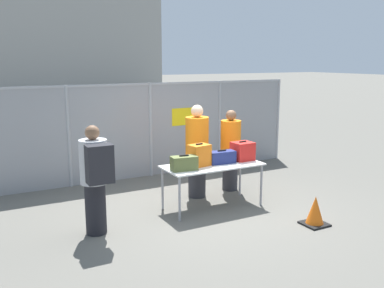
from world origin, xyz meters
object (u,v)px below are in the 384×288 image
object	(u,v)px
suitcase_navy	(222,157)
inspection_table	(213,168)
suitcase_orange	(199,155)
security_worker_near	(197,150)
suitcase_olive	(184,163)
traveler_hooded	(95,176)
security_worker_far	(230,149)
traffic_cone	(315,212)
suitcase_red	(243,151)
utility_trailer	(176,141)

from	to	relation	value
suitcase_navy	inspection_table	bearing A→B (deg)	-176.08
suitcase_orange	security_worker_near	world-z (taller)	security_worker_near
suitcase_olive	suitcase_orange	world-z (taller)	suitcase_orange
traveler_hooded	security_worker_near	bearing A→B (deg)	12.93
suitcase_olive	security_worker_far	size ratio (longest dim) A/B	0.28
suitcase_navy	traveler_hooded	world-z (taller)	traveler_hooded
suitcase_navy	traffic_cone	distance (m)	1.84
suitcase_navy	traffic_cone	world-z (taller)	suitcase_navy
suitcase_navy	suitcase_red	size ratio (longest dim) A/B	1.31
suitcase_olive	utility_trailer	xyz separation A→B (m)	(1.89, 4.16, -0.49)
suitcase_red	suitcase_orange	bearing A→B (deg)	-179.86
security_worker_near	utility_trailer	size ratio (longest dim) A/B	0.46
inspection_table	suitcase_orange	xyz separation A→B (m)	(-0.25, 0.04, 0.25)
suitcase_orange	suitcase_olive	bearing A→B (deg)	-160.04
inspection_table	suitcase_red	xyz separation A→B (m)	(0.66, 0.04, 0.23)
suitcase_navy	suitcase_red	distance (m)	0.47
suitcase_olive	suitcase_navy	size ratio (longest dim) A/B	0.92
inspection_table	traffic_cone	world-z (taller)	inspection_table
inspection_table	suitcase_red	distance (m)	0.70
suitcase_olive	suitcase_orange	distance (m)	0.40
inspection_table	traveler_hooded	distance (m)	2.17
traveler_hooded	security_worker_far	distance (m)	3.14
inspection_table	traffic_cone	distance (m)	1.87
suitcase_orange	security_worker_far	distance (m)	1.30
security_worker_far	traffic_cone	xyz separation A→B (m)	(0.15, -2.22, -0.62)
suitcase_navy	security_worker_near	xyz separation A→B (m)	(-0.15, 0.64, 0.02)
traveler_hooded	security_worker_far	size ratio (longest dim) A/B	1.02
traffic_cone	suitcase_navy	bearing A→B (deg)	118.11
security_worker_far	security_worker_near	bearing A→B (deg)	4.65
suitcase_navy	utility_trailer	xyz separation A→B (m)	(1.08, 4.06, -0.49)
traveler_hooded	security_worker_far	xyz separation A→B (m)	(3.00, 0.95, -0.07)
suitcase_orange	utility_trailer	distance (m)	4.34
traveler_hooded	suitcase_olive	bearing A→B (deg)	-3.86
suitcase_orange	utility_trailer	size ratio (longest dim) A/B	0.10
inspection_table	utility_trailer	xyz separation A→B (m)	(1.28, 4.07, -0.31)
suitcase_red	security_worker_near	xyz separation A→B (m)	(-0.62, 0.61, -0.03)
security_worker_near	traffic_cone	xyz separation A→B (m)	(0.95, -2.14, -0.70)
suitcase_navy	security_worker_near	size ratio (longest dim) A/B	0.28
inspection_table	security_worker_far	xyz separation A→B (m)	(0.85, 0.72, 0.12)
suitcase_red	security_worker_far	bearing A→B (deg)	74.60
inspection_table	security_worker_far	size ratio (longest dim) A/B	1.09
inspection_table	suitcase_navy	world-z (taller)	suitcase_navy
suitcase_red	utility_trailer	size ratio (longest dim) A/B	0.10
suitcase_olive	security_worker_far	distance (m)	1.68
suitcase_navy	security_worker_far	bearing A→B (deg)	47.35
suitcase_orange	security_worker_far	world-z (taller)	security_worker_far
traveler_hooded	traffic_cone	world-z (taller)	traveler_hooded
traveler_hooded	utility_trailer	world-z (taller)	traveler_hooded
utility_trailer	security_worker_near	bearing A→B (deg)	-109.77
suitcase_orange	utility_trailer	world-z (taller)	suitcase_orange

